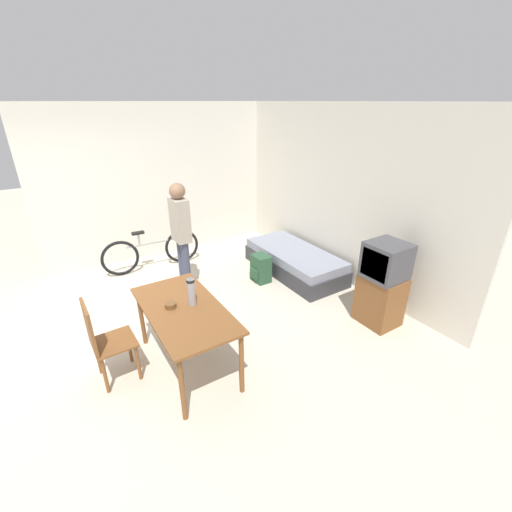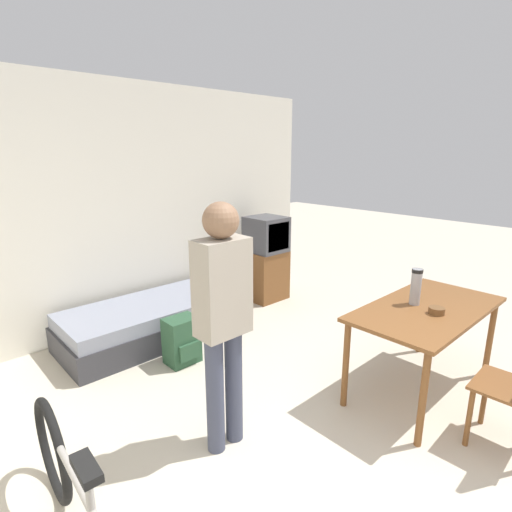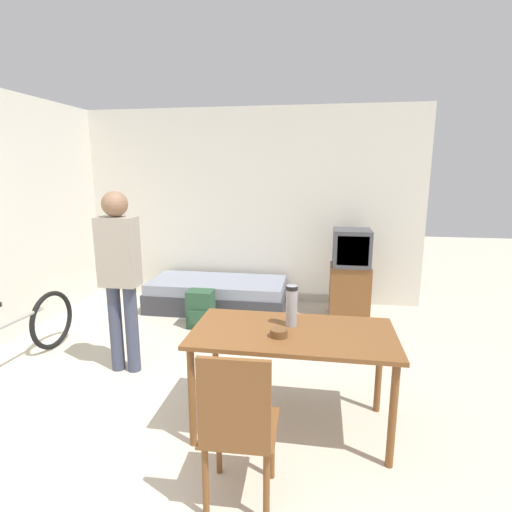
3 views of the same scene
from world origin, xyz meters
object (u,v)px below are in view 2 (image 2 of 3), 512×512
person_standing (223,312)px  backpack (182,341)px  daybed (151,321)px  bicycle (82,511)px  thermos_flask (416,285)px  dining_table (426,317)px  mate_bowl (437,311)px  tv (266,259)px

person_standing → backpack: size_ratio=3.71×
daybed → bicycle: 2.47m
daybed → thermos_flask: bearing=-63.3°
daybed → dining_table: bearing=-63.9°
mate_bowl → person_standing: bearing=154.6°
backpack → person_standing: bearing=-108.7°
thermos_flask → bicycle: bearing=173.2°
bicycle → thermos_flask: size_ratio=5.59×
daybed → dining_table: (1.18, -2.42, 0.47)m
mate_bowl → backpack: bearing=121.3°
dining_table → person_standing: bearing=159.1°
bicycle → person_standing: size_ratio=1.00×
daybed → person_standing: (-0.42, -1.80, 0.78)m
bicycle → mate_bowl: (2.54, -0.52, 0.46)m
daybed → tv: size_ratio=1.64×
person_standing → mate_bowl: person_standing is taller
mate_bowl → backpack: 2.25m
tv → person_standing: (-2.17, -1.83, 0.41)m
daybed → tv: tv is taller
dining_table → backpack: size_ratio=3.14×
daybed → backpack: size_ratio=4.10×
bicycle → backpack: size_ratio=3.71×
thermos_flask → backpack: 2.15m
tv → backpack: bearing=-158.9°
person_standing → dining_table: bearing=-20.9°
thermos_flask → mate_bowl: size_ratio=2.54×
daybed → thermos_flask: thermos_flask is taller
bicycle → thermos_flask: thermos_flask is taller
backpack → thermos_flask: bearing=-53.9°
tv → thermos_flask: tv is taller
dining_table → thermos_flask: (-0.02, 0.10, 0.25)m
daybed → dining_table: dining_table is taller
daybed → mate_bowl: size_ratio=15.67×
dining_table → tv: bearing=77.0°
daybed → mate_bowl: 2.81m
person_standing → bicycle: bearing=-169.0°
bicycle → person_standing: (1.02, 0.20, 0.66)m
backpack → dining_table: bearing=-55.2°
tv → thermos_flask: (-0.59, -2.34, 0.35)m
tv → daybed: bearing=-179.1°
tv → dining_table: 2.51m
daybed → thermos_flask: size_ratio=6.16×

